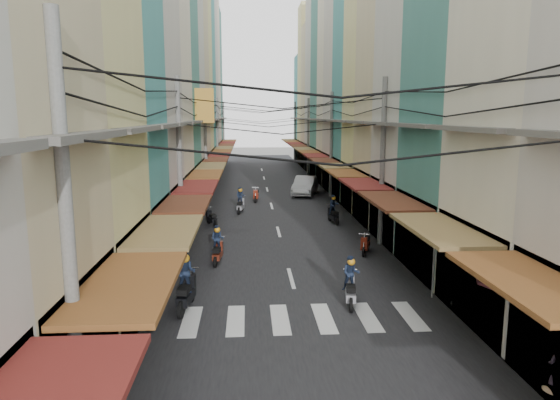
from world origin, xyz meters
name	(u,v)px	position (x,y,z in m)	size (l,w,h in m)	color
ground	(287,264)	(0.00, 0.00, 0.00)	(160.00, 160.00, 0.00)	slate
road	(268,193)	(0.00, 20.00, 0.01)	(10.00, 80.00, 0.02)	black
sidewalk_left	(189,194)	(-6.50, 20.00, 0.03)	(3.00, 80.00, 0.06)	gray
sidewalk_right	(345,192)	(6.50, 20.00, 0.03)	(3.00, 80.00, 0.06)	gray
crosswalk	(302,318)	(0.00, -6.00, 0.03)	(7.55, 2.40, 0.01)	silver
building_row_left	(160,68)	(-7.92, 16.56, 9.78)	(7.80, 67.67, 23.70)	beige
building_row_right	(376,74)	(7.92, 16.45, 9.41)	(7.80, 68.98, 22.59)	teal
utility_poles	(271,112)	(0.00, 15.01, 6.59)	(10.20, 66.13, 8.20)	gray
white_car	(305,195)	(2.97, 18.95, 0.00)	(5.32, 2.09, 1.88)	silver
bicycle	(472,272)	(7.50, -1.71, 0.00)	(0.60, 1.60, 1.10)	black
moving_scooters	(265,236)	(-0.86, 2.98, 0.53)	(8.00, 22.95, 1.98)	black
parked_scooters	(408,282)	(4.09, -3.94, 0.45)	(12.93, 14.24, 0.93)	black
pedestrians	(190,231)	(-4.39, 2.01, 1.05)	(12.44, 22.49, 2.24)	#2A202B
market_umbrella	(520,274)	(5.62, -8.43, 2.17)	(2.34, 2.34, 2.47)	#B2B2B7
traffic_sign	(435,236)	(4.78, -4.45, 2.25)	(0.10, 0.67, 3.07)	gray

